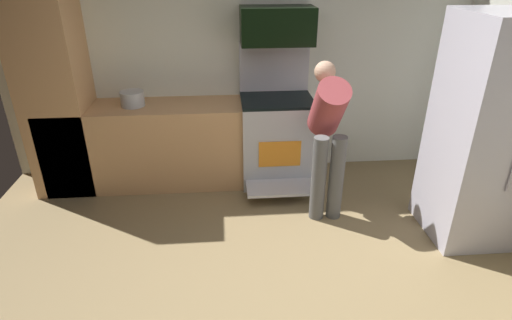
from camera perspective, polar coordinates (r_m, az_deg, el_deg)
ground_plane at (r=3.24m, az=0.62°, el=-19.53°), size 5.20×4.80×0.02m
wall_back at (r=4.70m, az=-2.00°, el=13.81°), size 5.20×0.12×2.60m
lower_cabinet_run at (r=4.67m, az=-12.70°, el=2.07°), size 2.40×0.60×0.90m
cabinet_column at (r=4.72m, az=-25.64°, el=8.17°), size 0.60×0.60×2.10m
oven_range at (r=4.62m, az=2.74°, el=3.22°), size 0.76×0.98×1.49m
microwave at (r=4.39m, az=2.92°, el=17.87°), size 0.74×0.38×0.37m
refrigerator at (r=4.02m, az=29.71°, el=3.25°), size 0.84×0.77×1.95m
person_cook at (r=3.91m, az=9.78°, el=3.94°), size 0.31×0.61×1.44m
stock_pot at (r=4.53m, az=-16.55°, el=8.03°), size 0.24×0.24×0.16m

